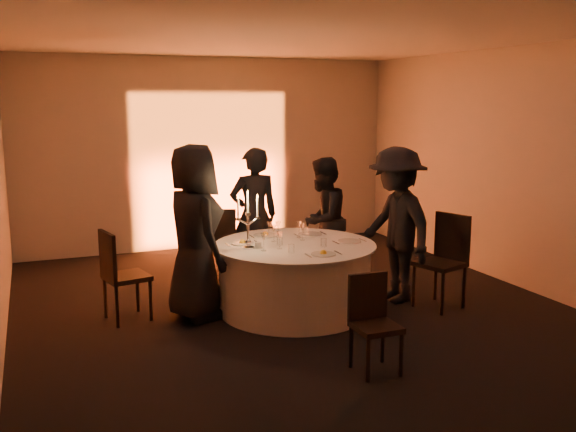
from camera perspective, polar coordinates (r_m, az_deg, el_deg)
name	(u,v)px	position (r m, az deg, el deg)	size (l,w,h in m)	color
floor	(295,310)	(7.31, 0.59, -8.39)	(7.00, 7.00, 0.00)	black
ceiling	(295,36)	(6.96, 0.64, 15.72)	(7.00, 7.00, 0.00)	silver
wall_back	(210,153)	(10.28, -6.91, 5.54)	(7.00, 7.00, 0.00)	#B6B1A9
wall_front	(522,246)	(4.02, 20.12, -2.48)	(7.00, 7.00, 0.00)	#B6B1A9
wall_right	(515,168)	(8.58, 19.51, 4.08)	(7.00, 7.00, 0.00)	#B6B1A9
uplighter_fixture	(217,247)	(10.22, -6.30, -2.71)	(0.25, 0.12, 0.10)	black
banquet_table	(295,277)	(7.20, 0.60, -5.49)	(1.80, 1.80, 0.77)	black
chair_left	(119,271)	(7.06, -14.81, -4.71)	(0.52, 0.52, 0.99)	black
chair_back_left	(219,241)	(8.29, -6.12, -2.21)	(0.54, 0.54, 0.98)	black
chair_back_right	(325,238)	(8.78, 3.33, -1.98)	(0.52, 0.52, 0.85)	black
chair_right	(445,255)	(7.53, 13.78, -3.36)	(0.59, 0.59, 1.06)	black
chair_front	(372,317)	(5.71, 7.52, -8.92)	(0.38, 0.38, 0.85)	black
guest_left	(194,232)	(6.93, -8.34, -1.45)	(0.92, 0.60, 1.89)	black
guest_back_left	(254,216)	(8.24, -3.04, 0.04)	(0.64, 0.42, 1.75)	black
guest_back_right	(323,220)	(8.29, 3.10, -0.36)	(0.79, 0.61, 1.62)	black
guest_right	(396,225)	(7.56, 9.58, -0.78)	(1.17, 0.67, 1.81)	black
plate_left	(242,242)	(7.11, -4.07, -2.35)	(0.36, 0.25, 0.08)	silver
plate_back_left	(265,234)	(7.52, -2.02, -1.65)	(0.36, 0.28, 0.08)	silver
plate_back_right	(310,234)	(7.58, 1.97, -1.62)	(0.35, 0.27, 0.01)	silver
plate_right	(349,241)	(7.23, 5.48, -2.25)	(0.36, 0.26, 0.01)	silver
plate_front	(323,253)	(6.61, 3.16, -3.31)	(0.36, 0.26, 0.08)	silver
coffee_cup	(258,245)	(6.90, -2.68, -2.63)	(0.11, 0.11, 0.07)	silver
candelabra	(248,228)	(6.84, -3.57, -1.11)	(0.27, 0.13, 0.64)	silver
wine_glass_a	(269,226)	(7.37, -1.72, -0.94)	(0.07, 0.07, 0.19)	silver
wine_glass_b	(303,228)	(7.25, 1.31, -1.11)	(0.07, 0.07, 0.19)	silver
wine_glass_c	(280,236)	(6.83, -0.74, -1.83)	(0.07, 0.07, 0.19)	silver
wine_glass_d	(278,226)	(7.40, -0.89, -0.88)	(0.07, 0.07, 0.19)	silver
wine_glass_e	(264,238)	(6.75, -2.17, -1.98)	(0.07, 0.07, 0.19)	silver
wine_glass_f	(299,226)	(7.38, 1.00, -0.91)	(0.07, 0.07, 0.19)	silver
wine_glass_g	(274,230)	(7.18, -1.27, -1.22)	(0.07, 0.07, 0.19)	silver
tumbler_a	(306,231)	(7.57, 1.60, -1.35)	(0.07, 0.07, 0.09)	silver
tumbler_b	(324,243)	(6.97, 3.18, -2.38)	(0.07, 0.07, 0.09)	silver
tumbler_c	(280,241)	(7.03, -0.74, -2.25)	(0.07, 0.07, 0.09)	silver
tumbler_d	(291,249)	(6.68, 0.30, -2.93)	(0.07, 0.07, 0.09)	silver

